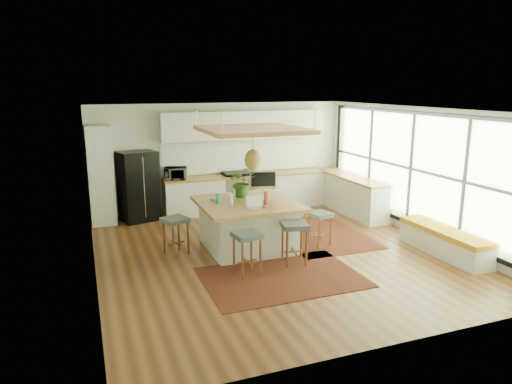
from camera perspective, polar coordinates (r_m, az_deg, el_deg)
name	(u,v)px	position (r m, az deg, el deg)	size (l,w,h in m)	color
floor	(275,253)	(8.98, 2.34, -7.43)	(7.00, 7.00, 0.00)	#502B16
ceiling	(276,110)	(8.43, 2.51, 10.05)	(7.00, 7.00, 0.00)	white
wall_back	(222,157)	(11.85, -4.22, 4.31)	(6.50, 6.50, 0.00)	silver
wall_front	(393,242)	(5.66, 16.47, -5.89)	(6.50, 6.50, 0.00)	silver
wall_left	(90,198)	(7.94, -19.71, -0.74)	(7.00, 7.00, 0.00)	silver
wall_right	(419,172)	(10.29, 19.33, 2.29)	(7.00, 7.00, 0.00)	silver
window_wall	(418,170)	(10.27, 19.22, 2.55)	(0.10, 6.20, 2.60)	black
pantry	(101,176)	(11.11, -18.47, 1.91)	(0.55, 0.60, 2.25)	beige
back_counter_base	(247,193)	(11.89, -1.17, -0.10)	(4.20, 0.60, 0.88)	beige
back_counter_top	(246,175)	(11.79, -1.18, 2.08)	(4.24, 0.64, 0.05)	brown
backsplash	(243,156)	(11.99, -1.66, 4.44)	(4.20, 0.02, 0.80)	white
upper_cabinets	(244,125)	(11.75, -1.43, 8.19)	(4.20, 0.34, 0.70)	beige
range	(237,191)	(11.79, -2.31, 0.09)	(0.76, 0.62, 1.00)	#A5A5AA
right_counter_base	(352,195)	(11.87, 11.67, -0.39)	(0.60, 2.50, 0.88)	beige
right_counter_top	(353,177)	(11.77, 11.77, 1.79)	(0.64, 2.54, 0.05)	brown
window_bench	(444,242)	(9.49, 22.05, -5.66)	(0.52, 2.00, 0.50)	beige
ceiling_panel	(253,144)	(8.74, -0.38, 5.89)	(1.86, 1.86, 0.80)	brown
rug_near	(282,277)	(7.89, 3.18, -10.38)	(2.60, 1.80, 0.01)	black
rug_right	(317,234)	(10.11, 7.51, -5.14)	(1.80, 2.60, 0.01)	black
fridge	(138,182)	(11.19, -14.22, 1.21)	(0.82, 0.64, 1.64)	black
island	(247,225)	(9.09, -1.06, -4.06)	(1.85, 1.85, 0.93)	brown
stool_near_left	(247,254)	(7.88, -1.10, -7.63)	(0.43, 0.43, 0.73)	#424849
stool_near_right	(294,245)	(8.33, 4.72, -6.51)	(0.45, 0.45, 0.77)	#424849
stool_right_front	(320,228)	(9.34, 7.83, -4.42)	(0.40, 0.40, 0.68)	#424849
stool_right_back	(300,219)	(9.90, 5.43, -3.36)	(0.39, 0.39, 0.66)	#424849
stool_left_side	(176,236)	(8.91, -9.79, -5.36)	(0.42, 0.42, 0.72)	#424849
laptop	(256,202)	(8.49, 0.01, -1.20)	(0.31, 0.33, 0.23)	#A5A5AA
monitor	(263,183)	(9.46, 0.89, 1.15)	(0.55, 0.20, 0.51)	#A5A5AA
microwave	(176,172)	(11.28, -9.82, 2.42)	(0.52, 0.29, 0.35)	#A5A5AA
island_plant	(242,185)	(9.35, -1.71, 0.89)	(0.56, 0.62, 0.48)	#1E4C19
island_bowl	(214,199)	(9.14, -5.16, -0.84)	(0.20, 0.20, 0.05)	white
island_bottle_0	(218,198)	(8.88, -4.64, -0.78)	(0.07, 0.07, 0.19)	#31A8C5
island_bottle_1	(230,201)	(8.68, -3.23, -1.06)	(0.07, 0.07, 0.19)	white
island_bottle_2	(265,199)	(8.76, 1.13, -0.92)	(0.07, 0.07, 0.19)	brown
island_bottle_3	(263,195)	(9.11, 0.90, -0.38)	(0.07, 0.07, 0.19)	white
island_bottle_4	(233,195)	(9.11, -2.78, -0.38)	(0.07, 0.07, 0.19)	#538B6C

